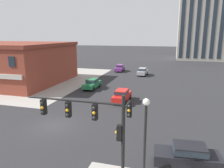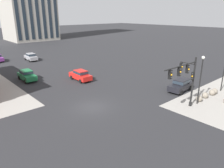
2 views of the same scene
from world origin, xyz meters
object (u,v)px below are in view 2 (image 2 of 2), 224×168
at_px(bollard_sphere_curb_a, 199,99).
at_px(car_main_southbound_far, 27,75).
at_px(car_main_southbound_near, 80,75).
at_px(car_cross_eastbound, 181,85).
at_px(traffic_signal_main, 186,76).
at_px(bollard_sphere_curb_b, 205,95).
at_px(bollard_sphere_curb_d, 215,91).
at_px(car_main_northbound_far, 31,57).
at_px(bollard_sphere_curb_c, 212,92).
at_px(street_lamp_mid_sidewalk, 224,69).
at_px(street_lamp_corner_near, 201,75).

xyz_separation_m(bollard_sphere_curb_a, car_main_southbound_far, (-12.53, 22.88, 0.53)).
bearing_deg(car_main_southbound_near, car_cross_eastbound, -60.22).
xyz_separation_m(traffic_signal_main, car_main_southbound_near, (-2.67, 16.87, -2.96)).
distance_m(bollard_sphere_curb_b, car_cross_eastbound, 3.62).
bearing_deg(bollard_sphere_curb_d, car_main_northbound_far, 105.01).
height_order(bollard_sphere_curb_c, bollard_sphere_curb_d, same).
bearing_deg(bollard_sphere_curb_b, traffic_signal_main, 177.71).
distance_m(car_main_northbound_far, car_main_southbound_far, 16.04).
height_order(bollard_sphere_curb_b, car_main_southbound_far, car_main_southbound_far).
height_order(bollard_sphere_curb_b, car_main_northbound_far, car_main_northbound_far).
bearing_deg(car_main_southbound_near, car_main_southbound_far, 138.41).
distance_m(bollard_sphere_curb_d, car_cross_eastbound, 4.45).
distance_m(bollard_sphere_curb_c, car_main_southbound_far, 27.93).
relative_size(traffic_signal_main, car_cross_eastbound, 1.31).
distance_m(bollard_sphere_curb_a, car_main_northbound_far, 38.03).
xyz_separation_m(bollard_sphere_curb_c, street_lamp_mid_sidewalk, (2.65, -0.05, 2.80)).
relative_size(bollard_sphere_curb_b, car_cross_eastbound, 0.17).
distance_m(street_lamp_corner_near, car_cross_eastbound, 5.30).
height_order(traffic_signal_main, car_main_southbound_far, traffic_signal_main).
relative_size(street_lamp_mid_sidewalk, car_main_southbound_far, 1.13).
relative_size(bollard_sphere_curb_a, street_lamp_corner_near, 0.13).
relative_size(bollard_sphere_curb_d, car_main_southbound_near, 0.17).
relative_size(traffic_signal_main, bollard_sphere_curb_d, 7.62).
height_order(street_lamp_corner_near, car_cross_eastbound, street_lamp_corner_near).
bearing_deg(car_cross_eastbound, traffic_signal_main, -146.19).
relative_size(traffic_signal_main, bollard_sphere_curb_b, 7.62).
bearing_deg(bollard_sphere_curb_a, bollard_sphere_curb_c, -1.80).
xyz_separation_m(street_lamp_mid_sidewalk, car_cross_eastbound, (-4.30, 3.78, -2.27)).
relative_size(bollard_sphere_curb_a, car_cross_eastbound, 0.17).
bearing_deg(traffic_signal_main, bollard_sphere_curb_b, -2.29).
distance_m(bollard_sphere_curb_d, car_main_northbound_far, 38.98).
distance_m(traffic_signal_main, car_cross_eastbound, 6.76).
height_order(bollard_sphere_curb_c, car_main_northbound_far, car_main_northbound_far).
height_order(bollard_sphere_curb_d, street_lamp_corner_near, street_lamp_corner_near).
height_order(street_lamp_mid_sidewalk, car_cross_eastbound, street_lamp_mid_sidewalk).
bearing_deg(car_main_southbound_far, bollard_sphere_curb_a, -61.30).
bearing_deg(street_lamp_corner_near, bollard_sphere_curb_c, 1.16).
distance_m(traffic_signal_main, bollard_sphere_curb_c, 7.56).
bearing_deg(street_lamp_mid_sidewalk, bollard_sphere_curb_c, 178.92).
bearing_deg(bollard_sphere_curb_d, bollard_sphere_curb_b, 176.62).
relative_size(bollard_sphere_curb_a, street_lamp_mid_sidewalk, 0.15).
bearing_deg(car_main_southbound_far, car_cross_eastbound, -53.56).
xyz_separation_m(car_main_southbound_near, car_main_southbound_far, (-6.50, 5.77, 0.00)).
bearing_deg(car_cross_eastbound, street_lamp_mid_sidewalk, -41.32).
distance_m(street_lamp_corner_near, street_lamp_mid_sidewalk, 6.82).
xyz_separation_m(bollard_sphere_curb_d, street_lamp_mid_sidewalk, (1.93, -0.05, 2.80)).
bearing_deg(traffic_signal_main, car_main_southbound_near, 98.98).
relative_size(bollard_sphere_curb_d, street_lamp_mid_sidewalk, 0.15).
bearing_deg(car_cross_eastbound, car_main_northbound_far, 102.83).
height_order(car_main_southbound_far, car_cross_eastbound, same).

